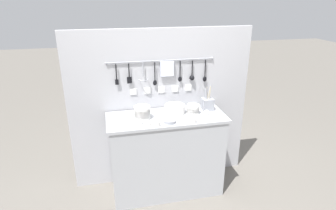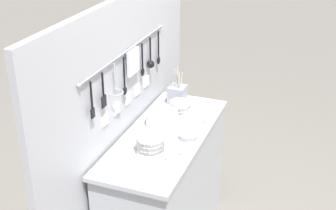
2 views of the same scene
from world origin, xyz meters
name	(u,v)px [view 2 (image 2 of 2)]	position (x,y,z in m)	size (l,w,h in m)	color
counter	(166,192)	(0.00, 0.00, 0.46)	(1.25, 0.51, 0.93)	#ADAFB5
back_wall	(126,129)	(0.00, 0.29, 0.90)	(2.05, 0.11, 1.80)	#B2B2B7
bowl_stack_tall_left	(179,108)	(0.29, 0.01, 0.98)	(0.13, 0.13, 0.10)	white
bowl_stack_nested_right	(151,144)	(-0.25, 0.00, 0.99)	(0.17, 0.17, 0.13)	white
plate_stack	(162,119)	(0.11, 0.07, 0.97)	(0.21, 0.21, 0.09)	white
steel_mixing_bowl	(188,136)	(0.00, -0.15, 0.94)	(0.12, 0.12, 0.03)	#93969E
cutlery_caddy	(177,94)	(0.48, 0.09, 0.99)	(0.12, 0.12, 0.26)	#93969E
cup_edge_far	(207,120)	(0.23, -0.21, 0.95)	(0.04, 0.04, 0.05)	white
cup_edge_near	(193,105)	(0.42, -0.05, 0.95)	(0.04, 0.04, 0.05)	white
cup_mid_row	(190,147)	(-0.13, -0.21, 0.95)	(0.04, 0.04, 0.05)	white
cup_back_right	(169,158)	(-0.29, -0.14, 0.95)	(0.04, 0.04, 0.05)	white
cup_beside_plates	(184,153)	(-0.21, -0.20, 0.95)	(0.04, 0.04, 0.05)	white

